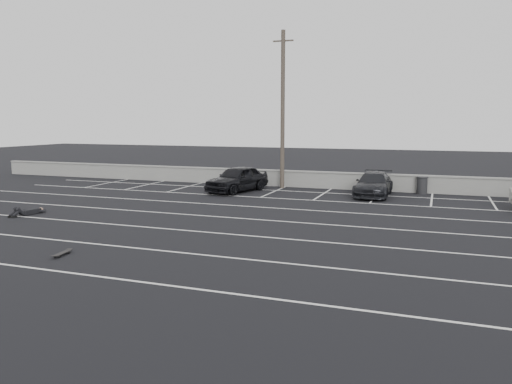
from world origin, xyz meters
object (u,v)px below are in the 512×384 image
at_px(skateboard, 62,253).
at_px(trash_bin, 422,185).
at_px(car_right, 374,184).
at_px(person, 32,209).
at_px(car_left, 237,179).
at_px(utility_pole, 283,110).

bearing_deg(skateboard, trash_bin, 53.31).
height_order(car_right, person, car_right).
distance_m(car_left, car_right, 8.01).
relative_size(trash_bin, skateboard, 1.30).
xyz_separation_m(utility_pole, trash_bin, (8.44, 0.40, -4.42)).
xyz_separation_m(car_left, trash_bin, (10.50, 2.89, -0.27)).
xyz_separation_m(trash_bin, person, (-16.59, -12.88, -0.29)).
bearing_deg(trash_bin, skateboard, -119.30).
xyz_separation_m(car_left, car_right, (7.94, 1.10, -0.11)).
bearing_deg(car_right, person, -141.40).
xyz_separation_m(utility_pole, skateboard, (-1.78, -17.81, -4.86)).
bearing_deg(utility_pole, person, -123.14).
bearing_deg(person, utility_pole, 64.27).
xyz_separation_m(person, skateboard, (6.37, -5.33, -0.15)).
xyz_separation_m(utility_pole, person, (-8.15, -12.48, -4.71)).
relative_size(car_right, skateboard, 5.94).
bearing_deg(car_left, skateboard, -74.00).
distance_m(utility_pole, skateboard, 18.55).
xyz_separation_m(car_right, person, (-14.02, -11.09, -0.44)).
bearing_deg(utility_pole, car_left, -129.65).
distance_m(car_left, utility_pole, 5.26).
relative_size(person, skateboard, 2.98).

